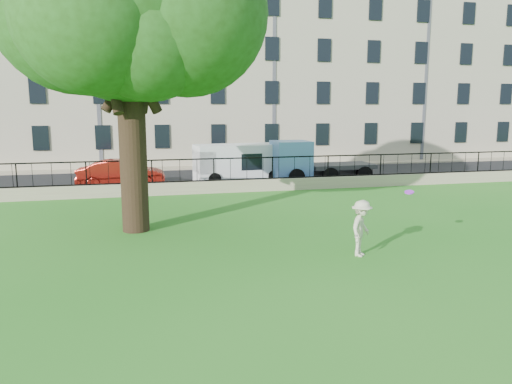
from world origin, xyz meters
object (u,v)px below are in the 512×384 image
object	(u,v)px
frisbee	(409,192)
white_van	(240,163)
man	(361,228)
blue_truck	(321,161)
red_sedan	(121,174)

from	to	relation	value
frisbee	white_van	world-z (taller)	white_van
man	frisbee	size ratio (longest dim) A/B	6.04
frisbee	blue_truck	bearing A→B (deg)	79.72
man	white_van	world-z (taller)	white_van
red_sedan	blue_truck	distance (m)	11.01
white_van	frisbee	bearing A→B (deg)	-87.73
man	red_sedan	bearing A→B (deg)	68.47
man	red_sedan	world-z (taller)	man
frisbee	blue_truck	xyz separation A→B (m)	(2.50, 13.79, -0.63)
white_van	blue_truck	size ratio (longest dim) A/B	0.91
frisbee	blue_truck	size ratio (longest dim) A/B	0.05
white_van	red_sedan	bearing A→B (deg)	-178.32
white_van	blue_truck	bearing A→B (deg)	-17.97
man	frisbee	distance (m)	1.79
red_sedan	blue_truck	bearing A→B (deg)	-87.52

